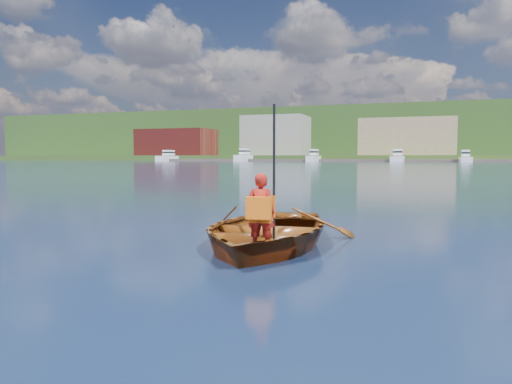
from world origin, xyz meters
The scene contains 8 objects.
ground centered at (0.00, 0.00, 0.00)m, with size 600.00×600.00×0.00m.
rowboat centered at (-0.72, 0.16, 0.24)m, with size 2.99×3.97×0.78m.
child_paddler centered at (-0.49, -0.73, 0.65)m, with size 0.41×0.37×1.99m.
shoreline centered at (0.00, 236.61, 10.32)m, with size 400.00×140.00×22.00m.
dock centered at (-0.65, 148.00, 0.40)m, with size 159.97×12.99×0.80m.
waterfront_buildings centered at (-7.74, 165.00, 7.74)m, with size 202.00×16.00×14.00m.
marina_yachts centered at (-5.12, 143.31, 1.36)m, with size 148.46×13.26×4.37m.
hillside_trees centered at (-5.72, 247.46, 19.55)m, with size 289.08×86.52×25.94m.
Camera 1 is at (1.63, -7.09, 1.37)m, focal length 35.00 mm.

